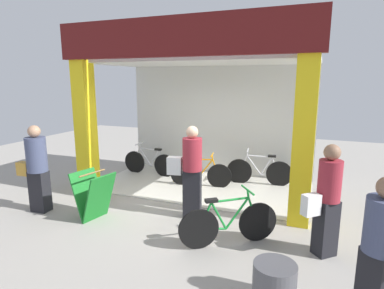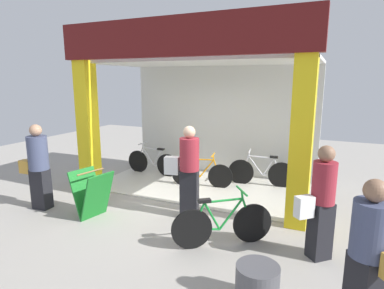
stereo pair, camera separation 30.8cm
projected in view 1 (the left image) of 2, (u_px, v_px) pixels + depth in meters
name	position (u px, v px, depth m)	size (l,w,h in m)	color
ground_plane	(181.00, 205.00, 6.58)	(17.92, 17.92, 0.00)	#9E9991
shop_facade	(203.00, 105.00, 7.38)	(5.16, 2.83, 3.65)	beige
bicycle_inside_0	(149.00, 163.00, 8.59)	(1.55, 0.42, 0.85)	black
bicycle_inside_1	(259.00, 171.00, 7.76)	(1.56, 0.43, 0.87)	black
bicycle_inside_2	(200.00, 174.00, 7.63)	(1.46, 0.41, 0.81)	black
bicycle_parked_0	(229.00, 223.00, 4.94)	(1.31, 0.99, 0.88)	black
sandwich_board_sign	(94.00, 196.00, 5.85)	(0.74, 0.68, 0.90)	#197226
pedestrian_0	(191.00, 170.00, 5.84)	(0.68, 0.42, 1.72)	black
pedestrian_1	(37.00, 167.00, 6.13)	(0.67, 0.40, 1.69)	black
pedestrian_2	(327.00, 200.00, 4.55)	(0.59, 0.57, 1.66)	black
pedestrian_3	(381.00, 249.00, 3.25)	(0.52, 0.59, 1.61)	black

